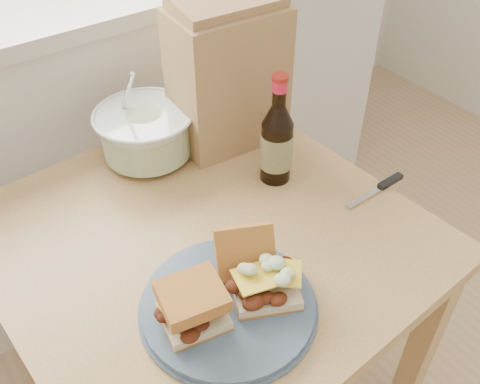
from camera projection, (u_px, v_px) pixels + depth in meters
cabinet_run at (32, 146)px, 1.66m from camera, size 2.50×0.64×0.94m
dining_table at (207, 264)px, 1.16m from camera, size 0.86×0.86×0.68m
plate at (228, 306)px, 0.94m from camera, size 0.31×0.31×0.02m
sandwich_left at (193, 305)px, 0.88m from camera, size 0.12×0.11×0.08m
sandwich_right at (259, 272)px, 0.94m from camera, size 0.15×0.19×0.10m
coleslaw_bowl at (146, 135)px, 1.25m from camera, size 0.23×0.23×0.23m
beer_bottle at (277, 142)px, 1.16m from camera, size 0.07×0.07×0.26m
knife at (384, 185)px, 1.19m from camera, size 0.17×0.02×0.01m
paper_bag at (228, 78)px, 1.24m from camera, size 0.26×0.18×0.33m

